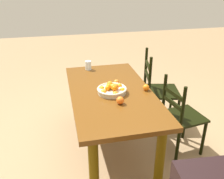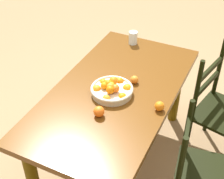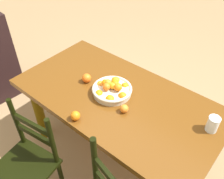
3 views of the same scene
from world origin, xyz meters
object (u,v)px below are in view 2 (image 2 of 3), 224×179
object	(u,v)px
chair_by_cabinet	(220,112)
orange_loose_2	(134,80)
chair_near_window	(199,173)
drinking_glass	(133,38)
fruit_bowl	(112,89)
dining_table	(115,102)
orange_loose_0	(160,106)
orange_loose_1	(99,112)

from	to	relation	value
chair_by_cabinet	orange_loose_2	bearing A→B (deg)	127.29
chair_near_window	drinking_glass	size ratio (longest dim) A/B	7.85
fruit_bowl	chair_by_cabinet	bearing A→B (deg)	123.51
dining_table	drinking_glass	xyz separation A→B (m)	(-0.70, -0.15, 0.17)
dining_table	orange_loose_0	size ratio (longest dim) A/B	24.01
chair_by_cabinet	dining_table	bearing A→B (deg)	133.35
drinking_glass	dining_table	bearing A→B (deg)	11.93
dining_table	chair_near_window	xyz separation A→B (m)	(0.23, 0.75, -0.19)
orange_loose_1	chair_near_window	bearing A→B (deg)	95.78
orange_loose_0	orange_loose_1	xyz separation A→B (m)	(0.23, -0.35, 0.00)
dining_table	orange_loose_1	world-z (taller)	orange_loose_1
dining_table	fruit_bowl	distance (m)	0.16
chair_near_window	orange_loose_1	bearing A→B (deg)	87.05
drinking_glass	fruit_bowl	bearing A→B (deg)	11.23
orange_loose_2	drinking_glass	distance (m)	0.61
chair_by_cabinet	orange_loose_1	xyz separation A→B (m)	(0.75, -0.73, 0.32)
dining_table	fruit_bowl	bearing A→B (deg)	1.29
orange_loose_0	orange_loose_1	world-z (taller)	orange_loose_1
chair_by_cabinet	fruit_bowl	world-z (taller)	chair_by_cabinet
chair_near_window	orange_loose_1	distance (m)	0.80
chair_near_window	drinking_glass	world-z (taller)	chair_near_window
chair_by_cabinet	fruit_bowl	xyz separation A→B (m)	(0.50, -0.75, 0.33)
chair_by_cabinet	fruit_bowl	bearing A→B (deg)	136.18
fruit_bowl	dining_table	bearing A→B (deg)	-178.71
chair_near_window	orange_loose_0	world-z (taller)	chair_near_window
fruit_bowl	orange_loose_0	size ratio (longest dim) A/B	4.61
chair_by_cabinet	orange_loose_1	distance (m)	1.10
orange_loose_1	drinking_glass	xyz separation A→B (m)	(-1.01, -0.17, 0.02)
chair_near_window	orange_loose_2	world-z (taller)	chair_near_window
chair_by_cabinet	orange_loose_0	size ratio (longest dim) A/B	14.53
orange_loose_0	orange_loose_1	size ratio (longest dim) A/B	0.91
orange_loose_2	drinking_glass	xyz separation A→B (m)	(-0.56, -0.25, 0.03)
orange_loose_1	orange_loose_2	distance (m)	0.46
orange_loose_1	drinking_glass	world-z (taller)	drinking_glass
chair_near_window	drinking_glass	distance (m)	1.34
dining_table	drinking_glass	size ratio (longest dim) A/B	14.11
orange_loose_0	chair_by_cabinet	bearing A→B (deg)	143.93
orange_loose_1	drinking_glass	distance (m)	1.02
dining_table	orange_loose_0	distance (m)	0.41
fruit_bowl	orange_loose_1	xyz separation A→B (m)	(0.25, 0.02, -0.00)
drinking_glass	orange_loose_0	bearing A→B (deg)	34.14
dining_table	orange_loose_2	size ratio (longest dim) A/B	26.60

